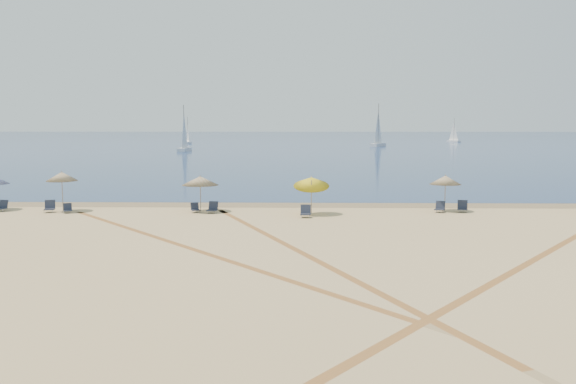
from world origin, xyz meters
name	(u,v)px	position (x,y,z in m)	size (l,w,h in m)	color
ground	(272,316)	(0.00, 0.00, 0.00)	(160.00, 160.00, 0.00)	tan
ocean	(299,138)	(0.00, 225.00, 0.01)	(500.00, 500.00, 0.00)	#0C2151
wet_sand	(289,205)	(0.00, 24.00, 0.00)	(500.00, 500.00, 0.00)	olive
umbrella_1	(62,176)	(-14.01, 20.70, 2.15)	(1.92, 1.92, 2.50)	gray
umbrella_2	(200,181)	(-5.43, 20.77, 1.90)	(2.27, 2.27, 2.24)	gray
umbrella_3	(311,182)	(1.40, 19.66, 1.97)	(2.14, 2.21, 2.54)	gray
umbrella_4	(445,180)	(9.73, 21.27, 1.93)	(1.95, 1.95, 2.27)	gray
chair_1	(2,206)	(-17.76, 20.56, 0.30)	(0.69, 0.77, 0.68)	black
chair_2	(50,207)	(-14.64, 20.21, 0.32)	(0.77, 0.85, 0.73)	black
chair_3	(68,209)	(-13.40, 19.88, 0.26)	(0.68, 0.72, 0.59)	black
chair_4	(195,208)	(-5.70, 20.29, 0.26)	(0.68, 0.72, 0.59)	black
chair_5	(213,208)	(-4.58, 20.02, 0.31)	(0.70, 0.78, 0.70)	black
chair_6	(306,212)	(1.05, 18.47, 0.32)	(0.63, 0.72, 0.72)	black
chair_7	(440,207)	(9.31, 20.69, 0.30)	(0.78, 0.83, 0.68)	black
chair_8	(462,207)	(10.71, 20.79, 0.32)	(0.75, 0.82, 0.72)	black
sailboat_0	(378,133)	(19.47, 133.64, 3.13)	(4.69, 7.01, 10.35)	white
sailboat_1	(454,135)	(47.05, 171.26, 2.19)	(3.43, 4.84, 7.23)	white
sailboat_2	(184,137)	(-22.62, 105.59, 2.77)	(1.89, 6.23, 9.17)	white
sailboat_3	(188,135)	(-30.86, 153.95, 2.25)	(2.92, 5.13, 7.45)	white
tire_tracks	(326,255)	(1.81, 8.15, 0.00)	(53.32, 43.93, 0.00)	tan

